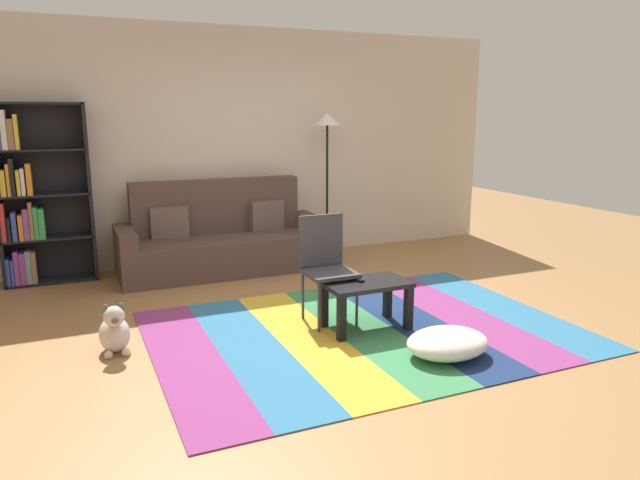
{
  "coord_description": "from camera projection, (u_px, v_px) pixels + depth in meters",
  "views": [
    {
      "loc": [
        -1.95,
        -4.23,
        1.74
      ],
      "look_at": [
        0.05,
        0.32,
        0.65
      ],
      "focal_mm": 32.81,
      "sensor_mm": 36.0,
      "label": 1
    }
  ],
  "objects": [
    {
      "name": "ground_plane",
      "position": [
        329.0,
        323.0,
        4.92
      ],
      "size": [
        14.0,
        14.0,
        0.0
      ],
      "primitive_type": "plane",
      "color": "#9E7042"
    },
    {
      "name": "back_wall",
      "position": [
        240.0,
        146.0,
        6.91
      ],
      "size": [
        6.8,
        0.1,
        2.7
      ],
      "primitive_type": "cube",
      "color": "beige",
      "rests_on": "ground_plane"
    },
    {
      "name": "coffee_table",
      "position": [
        366.0,
        292.0,
        4.72
      ],
      "size": [
        0.68,
        0.41,
        0.39
      ],
      "color": "black",
      "rests_on": "rug"
    },
    {
      "name": "rug",
      "position": [
        364.0,
        331.0,
        4.74
      ],
      "size": [
        3.33,
        2.4,
        0.01
      ],
      "color": "#843370",
      "rests_on": "ground_plane"
    },
    {
      "name": "bookshelf",
      "position": [
        32.0,
        199.0,
        5.9
      ],
      "size": [
        0.9,
        0.28,
        1.84
      ],
      "color": "black",
      "rests_on": "ground_plane"
    },
    {
      "name": "tv_remote",
      "position": [
        357.0,
        279.0,
        4.73
      ],
      "size": [
        0.07,
        0.16,
        0.02
      ],
      "primitive_type": "cube",
      "rotation": [
        0.0,
        0.0,
        0.2
      ],
      "color": "black",
      "rests_on": "coffee_table"
    },
    {
      "name": "standing_lamp",
      "position": [
        327.0,
        138.0,
        6.93
      ],
      "size": [
        0.32,
        0.32,
        1.73
      ],
      "color": "black",
      "rests_on": "ground_plane"
    },
    {
      "name": "pouf",
      "position": [
        447.0,
        343.0,
        4.21
      ],
      "size": [
        0.62,
        0.49,
        0.2
      ],
      "primitive_type": "ellipsoid",
      "color": "white",
      "rests_on": "rug"
    },
    {
      "name": "dog",
      "position": [
        115.0,
        331.0,
        4.3
      ],
      "size": [
        0.22,
        0.35,
        0.4
      ],
      "color": "beige",
      "rests_on": "ground_plane"
    },
    {
      "name": "couch",
      "position": [
        223.0,
        241.0,
        6.51
      ],
      "size": [
        2.26,
        0.8,
        1.0
      ],
      "color": "#4C3833",
      "rests_on": "ground_plane"
    },
    {
      "name": "folding_chair",
      "position": [
        325.0,
        259.0,
        4.88
      ],
      "size": [
        0.4,
        0.4,
        0.9
      ],
      "rotation": [
        0.0,
        0.0,
        -0.49
      ],
      "color": "#38383D",
      "rests_on": "ground_plane"
    }
  ]
}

